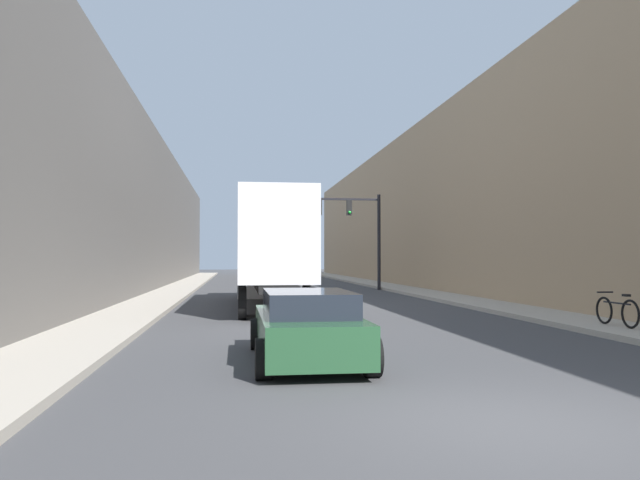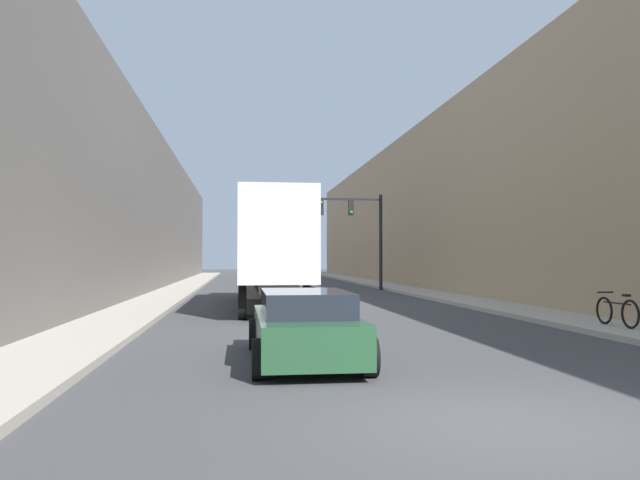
# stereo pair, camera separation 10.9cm
# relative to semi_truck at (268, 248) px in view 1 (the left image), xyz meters

# --- Properties ---
(ground_plane) EXTENTS (200.00, 200.00, 0.00)m
(ground_plane) POSITION_rel_semi_truck_xyz_m (1.88, -18.03, -2.31)
(ground_plane) COLOR #424244
(sidewalk_right) EXTENTS (2.18, 80.00, 0.15)m
(sidewalk_right) POSITION_rel_semi_truck_xyz_m (8.42, 11.97, -2.23)
(sidewalk_right) COLOR #B2A899
(sidewalk_right) RESTS_ON ground
(sidewalk_left) EXTENTS (2.18, 80.00, 0.15)m
(sidewalk_left) POSITION_rel_semi_truck_xyz_m (-4.66, 11.97, -2.23)
(sidewalk_left) COLOR #B2A899
(sidewalk_left) RESTS_ON ground
(building_right) EXTENTS (6.00, 80.00, 10.07)m
(building_right) POSITION_rel_semi_truck_xyz_m (12.51, 11.97, 2.73)
(building_right) COLOR tan
(building_right) RESTS_ON ground
(building_left) EXTENTS (6.00, 80.00, 9.17)m
(building_left) POSITION_rel_semi_truck_xyz_m (-8.75, 11.97, 2.28)
(building_left) COLOR #66605B
(building_left) RESTS_ON ground
(semi_truck) EXTENTS (2.43, 13.48, 4.10)m
(semi_truck) POSITION_rel_semi_truck_xyz_m (0.00, 0.00, 0.00)
(semi_truck) COLOR silver
(semi_truck) RESTS_ON ground
(sedan_car) EXTENTS (1.97, 4.57, 1.29)m
(sedan_car) POSITION_rel_semi_truck_xyz_m (0.04, -13.39, -1.68)
(sedan_car) COLOR #234C2D
(sedan_car) RESTS_ON ground
(traffic_signal_gantry) EXTENTS (5.51, 0.35, 5.70)m
(traffic_signal_gantry) POSITION_rel_semi_truck_xyz_m (5.86, 11.67, 1.63)
(traffic_signal_gantry) COLOR black
(traffic_signal_gantry) RESTS_ON ground
(parked_bicycle) EXTENTS (0.44, 1.82, 0.86)m
(parked_bicycle) POSITION_rel_semi_truck_xyz_m (8.38, -9.97, -1.78)
(parked_bicycle) COLOR black
(parked_bicycle) RESTS_ON sidewalk_right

